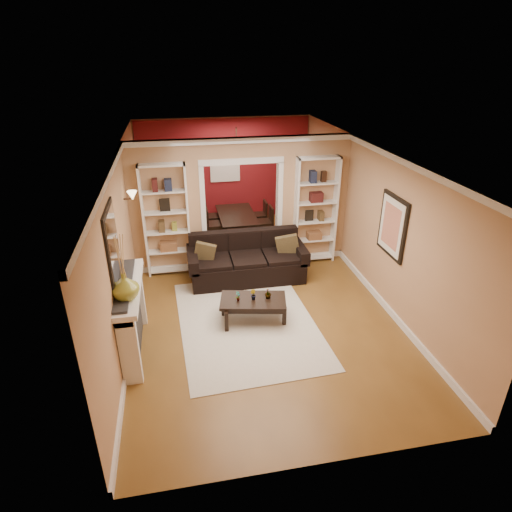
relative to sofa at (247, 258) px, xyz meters
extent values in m
plane|color=brown|center=(0.03, -0.45, -0.46)|extent=(8.00, 8.00, 0.00)
plane|color=white|center=(0.03, -0.45, 2.24)|extent=(8.00, 8.00, 0.00)
plane|color=tan|center=(0.03, 3.55, 0.89)|extent=(8.00, 0.00, 8.00)
plane|color=tan|center=(0.03, -4.45, 0.89)|extent=(8.00, 0.00, 8.00)
plane|color=tan|center=(-2.22, -0.45, 0.89)|extent=(0.00, 8.00, 8.00)
plane|color=tan|center=(2.28, -0.45, 0.89)|extent=(0.00, 8.00, 8.00)
cube|color=tan|center=(0.03, 0.75, 0.89)|extent=(4.50, 0.15, 2.70)
cube|color=maroon|center=(0.03, 3.52, 0.86)|extent=(4.44, 0.04, 2.64)
cube|color=#8CA5CC|center=(0.03, 3.48, 1.09)|extent=(0.78, 0.03, 0.98)
cube|color=beige|center=(-0.27, -1.55, -0.45)|extent=(2.39, 3.25, 0.01)
cube|color=black|center=(0.00, 0.00, 0.00)|extent=(2.35, 1.01, 0.92)
cube|color=brown|center=(-0.83, -0.02, 0.19)|extent=(0.41, 0.21, 0.39)
cube|color=brown|center=(0.83, -0.02, 0.21)|extent=(0.46, 0.21, 0.44)
cube|color=black|center=(-0.15, -1.50, -0.25)|extent=(1.20, 0.80, 0.42)
imported|color=#336626|center=(-0.41, -1.50, 0.05)|extent=(0.11, 0.11, 0.18)
imported|color=#336626|center=(-0.15, -1.50, 0.05)|extent=(0.12, 0.12, 0.18)
imported|color=#336626|center=(0.10, -1.50, 0.05)|extent=(0.15, 0.15, 0.19)
cube|color=white|center=(-1.52, 0.58, 0.69)|extent=(0.90, 0.30, 2.30)
cube|color=white|center=(1.58, 0.58, 0.69)|extent=(0.90, 0.30, 2.30)
cube|color=white|center=(-2.06, -1.95, 0.12)|extent=(0.32, 1.70, 1.16)
imported|color=olive|center=(-2.06, -2.34, 0.89)|extent=(0.43, 0.43, 0.39)
cube|color=silver|center=(-2.20, -1.95, 1.34)|extent=(0.03, 0.95, 1.10)
cube|color=#FFE0A5|center=(-2.12, 0.10, 1.37)|extent=(0.18, 0.18, 0.22)
cube|color=black|center=(2.24, -1.45, 1.09)|extent=(0.04, 0.85, 1.05)
imported|color=black|center=(0.17, 2.28, -0.18)|extent=(1.60, 0.89, 0.56)
cube|color=black|center=(-0.38, 1.98, -0.02)|extent=(0.44, 0.44, 0.88)
cube|color=black|center=(0.72, 1.98, -0.04)|extent=(0.47, 0.47, 0.83)
cube|color=black|center=(-0.38, 2.58, -0.04)|extent=(0.48, 0.48, 0.84)
cube|color=black|center=(0.72, 2.58, -0.07)|extent=(0.50, 0.50, 0.77)
cube|color=#382419|center=(0.03, 2.25, 1.56)|extent=(0.50, 0.50, 0.30)
camera|label=1|loc=(-1.28, -7.58, 3.76)|focal=30.00mm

